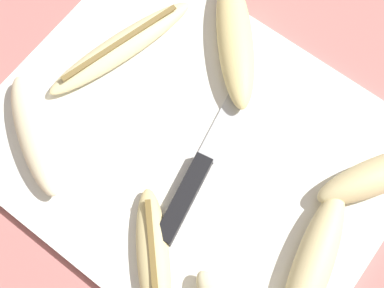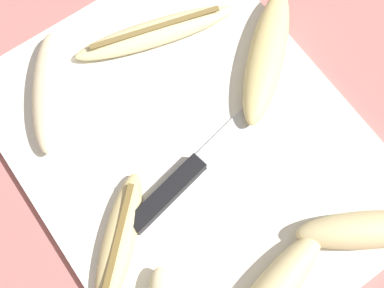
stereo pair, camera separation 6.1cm
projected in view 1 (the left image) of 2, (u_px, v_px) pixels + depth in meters
The scene contains 9 objects.
ground_plane at pixel (192, 150), 0.63m from camera, with size 4.00×4.00×0.00m, color #B76B66.
cutting_board at pixel (192, 148), 0.62m from camera, with size 0.47×0.37×0.01m.
knife at pixel (193, 182), 0.60m from camera, with size 0.06×0.24×0.02m.
banana_mellow_near at pixel (381, 174), 0.59m from camera, with size 0.12×0.15×0.04m.
banana_bright_far at pixel (35, 134), 0.61m from camera, with size 0.15×0.12×0.03m.
banana_spotted_left at pixel (153, 259), 0.57m from camera, with size 0.13×0.14×0.02m.
banana_soft_right at pixel (121, 47), 0.65m from camera, with size 0.09×0.21×0.02m.
banana_golden_short at pixel (235, 39), 0.65m from camera, with size 0.15×0.17×0.03m.
banana_ripe_center at pixel (313, 266), 0.56m from camera, with size 0.08×0.18×0.04m.
Camera 1 is at (0.12, -0.16, 0.60)m, focal length 50.00 mm.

